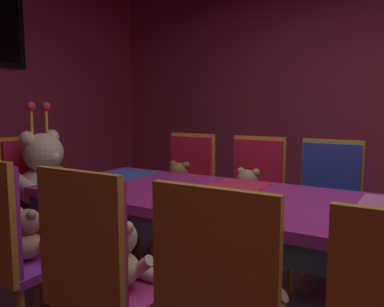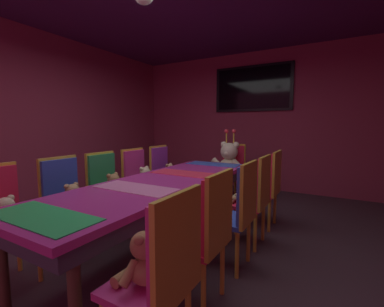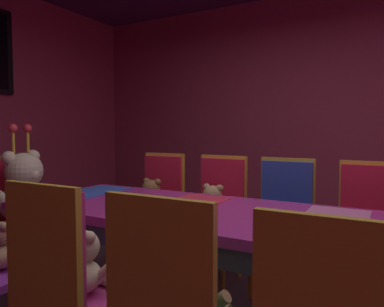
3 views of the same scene
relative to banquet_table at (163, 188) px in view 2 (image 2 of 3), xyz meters
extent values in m
plane|color=#3F2D38|center=(0.00, 0.00, -0.66)|extent=(7.90, 7.90, 0.00)
cube|color=#99334C|center=(0.00, 3.20, 0.74)|extent=(5.20, 0.12, 2.80)
cube|color=#99334C|center=(-2.60, 0.00, 0.74)|extent=(0.12, 6.40, 2.80)
cube|color=#B22D8C|center=(0.00, 0.00, 0.06)|extent=(0.90, 2.96, 0.05)
cube|color=#33333F|center=(0.00, 0.00, -0.02)|extent=(0.88, 2.90, 0.10)
cylinder|color=#4C3826|center=(0.38, 1.33, -0.31)|extent=(0.07, 0.07, 0.69)
cylinder|color=#4C3826|center=(0.38, -1.33, -0.31)|extent=(0.07, 0.07, 0.69)
cylinder|color=#4C3826|center=(-0.38, 1.33, -0.31)|extent=(0.07, 0.07, 0.69)
cylinder|color=#4C3826|center=(-0.38, -1.33, -0.31)|extent=(0.07, 0.07, 0.69)
cube|color=green|center=(0.00, -1.26, 0.09)|extent=(0.77, 0.32, 0.01)
cube|color=pink|center=(0.00, -0.42, 0.09)|extent=(0.77, 0.32, 0.01)
cube|color=#E52D4C|center=(0.00, 0.42, 0.09)|extent=(0.77, 0.32, 0.01)
cube|color=blue|center=(0.00, 1.26, 0.09)|extent=(0.77, 0.32, 0.01)
cube|color=red|center=(-0.72, -1.15, -0.22)|extent=(0.40, 0.40, 0.04)
cylinder|color=gold|center=(-0.56, -0.99, -0.45)|extent=(0.04, 0.04, 0.42)
cylinder|color=gold|center=(-0.88, -0.99, -0.45)|extent=(0.04, 0.04, 0.42)
ellipsoid|color=beige|center=(-0.72, -1.15, -0.12)|extent=(0.18, 0.18, 0.14)
sphere|color=beige|center=(-0.70, -1.15, 0.01)|extent=(0.14, 0.14, 0.14)
sphere|color=#FDDCAD|center=(-0.65, -1.15, 0.00)|extent=(0.05, 0.05, 0.05)
sphere|color=beige|center=(-0.72, -1.09, 0.06)|extent=(0.05, 0.05, 0.05)
cylinder|color=beige|center=(-0.68, -1.06, -0.10)|extent=(0.05, 0.13, 0.12)
cylinder|color=beige|center=(-0.60, -1.10, -0.17)|extent=(0.06, 0.13, 0.06)
cylinder|color=beige|center=(-0.60, -1.20, -0.17)|extent=(0.06, 0.13, 0.06)
cube|color=#2D47B2|center=(-0.72, -0.55, -0.22)|extent=(0.40, 0.40, 0.04)
cube|color=#2D47B2|center=(-0.90, -0.55, 0.05)|extent=(0.05, 0.38, 0.50)
cube|color=gold|center=(-0.92, -0.55, 0.05)|extent=(0.03, 0.41, 0.55)
cylinder|color=gold|center=(-0.56, -0.39, -0.45)|extent=(0.04, 0.04, 0.42)
cylinder|color=gold|center=(-0.56, -0.71, -0.45)|extent=(0.04, 0.04, 0.42)
cylinder|color=gold|center=(-0.88, -0.39, -0.45)|extent=(0.04, 0.04, 0.42)
cylinder|color=gold|center=(-0.88, -0.71, -0.45)|extent=(0.04, 0.04, 0.42)
ellipsoid|color=tan|center=(-0.72, -0.55, -0.12)|extent=(0.17, 0.17, 0.14)
sphere|color=tan|center=(-0.70, -0.55, 0.00)|extent=(0.14, 0.14, 0.14)
sphere|color=tan|center=(-0.65, -0.55, -0.01)|extent=(0.05, 0.05, 0.05)
sphere|color=tan|center=(-0.72, -0.50, 0.05)|extent=(0.05, 0.05, 0.05)
sphere|color=tan|center=(-0.72, -0.60, 0.05)|extent=(0.05, 0.05, 0.05)
cylinder|color=tan|center=(-0.68, -0.46, -0.11)|extent=(0.05, 0.12, 0.11)
cylinder|color=tan|center=(-0.68, -0.63, -0.11)|extent=(0.05, 0.12, 0.11)
cylinder|color=tan|center=(-0.60, -0.50, -0.17)|extent=(0.06, 0.13, 0.06)
cylinder|color=tan|center=(-0.60, -0.59, -0.17)|extent=(0.06, 0.13, 0.06)
cube|color=#268C4C|center=(-0.71, -0.02, -0.22)|extent=(0.40, 0.40, 0.04)
cube|color=#268C4C|center=(-0.89, -0.02, 0.05)|extent=(0.05, 0.38, 0.50)
cube|color=gold|center=(-0.91, -0.02, 0.05)|extent=(0.03, 0.41, 0.55)
cylinder|color=gold|center=(-0.55, 0.14, -0.45)|extent=(0.04, 0.04, 0.42)
cylinder|color=gold|center=(-0.55, -0.18, -0.45)|extent=(0.04, 0.04, 0.42)
cylinder|color=gold|center=(-0.87, 0.14, -0.45)|extent=(0.04, 0.04, 0.42)
cylinder|color=gold|center=(-0.87, -0.18, -0.45)|extent=(0.04, 0.04, 0.42)
ellipsoid|color=#9E7247|center=(-0.71, -0.02, -0.12)|extent=(0.18, 0.18, 0.15)
sphere|color=#9E7247|center=(-0.69, -0.02, 0.01)|extent=(0.15, 0.15, 0.15)
sphere|color=tan|center=(-0.64, -0.02, 0.00)|extent=(0.05, 0.05, 0.05)
sphere|color=#9E7247|center=(-0.71, 0.03, 0.07)|extent=(0.05, 0.05, 0.05)
sphere|color=#9E7247|center=(-0.71, -0.07, 0.07)|extent=(0.05, 0.05, 0.05)
cylinder|color=#9E7247|center=(-0.67, 0.07, -0.10)|extent=(0.05, 0.13, 0.12)
cylinder|color=#9E7247|center=(-0.67, -0.11, -0.10)|extent=(0.05, 0.13, 0.12)
cylinder|color=#9E7247|center=(-0.59, 0.03, -0.17)|extent=(0.06, 0.14, 0.06)
cylinder|color=#9E7247|center=(-0.59, -0.07, -0.17)|extent=(0.06, 0.14, 0.06)
cube|color=#CC338C|center=(-0.70, 0.54, -0.22)|extent=(0.40, 0.40, 0.04)
cube|color=#CC338C|center=(-0.88, 0.54, 0.05)|extent=(0.05, 0.38, 0.50)
cube|color=gold|center=(-0.90, 0.54, 0.05)|extent=(0.03, 0.41, 0.55)
cylinder|color=gold|center=(-0.54, 0.70, -0.45)|extent=(0.04, 0.04, 0.42)
cylinder|color=gold|center=(-0.54, 0.38, -0.45)|extent=(0.04, 0.04, 0.42)
cylinder|color=gold|center=(-0.86, 0.70, -0.45)|extent=(0.04, 0.04, 0.42)
cylinder|color=gold|center=(-0.86, 0.38, -0.45)|extent=(0.04, 0.04, 0.42)
ellipsoid|color=beige|center=(-0.70, 0.54, -0.12)|extent=(0.18, 0.18, 0.15)
sphere|color=beige|center=(-0.68, 0.54, 0.02)|extent=(0.15, 0.15, 0.15)
sphere|color=#FDDCAD|center=(-0.63, 0.54, 0.00)|extent=(0.05, 0.05, 0.05)
sphere|color=beige|center=(-0.70, 0.59, 0.07)|extent=(0.05, 0.05, 0.05)
sphere|color=beige|center=(-0.70, 0.48, 0.07)|extent=(0.05, 0.05, 0.05)
cylinder|color=beige|center=(-0.66, 0.63, -0.10)|extent=(0.05, 0.13, 0.12)
cylinder|color=beige|center=(-0.66, 0.45, -0.10)|extent=(0.05, 0.13, 0.12)
cylinder|color=beige|center=(-0.58, 0.58, -0.17)|extent=(0.06, 0.14, 0.06)
cylinder|color=beige|center=(-0.58, 0.49, -0.17)|extent=(0.06, 0.14, 0.06)
cube|color=purple|center=(-0.70, 1.13, -0.22)|extent=(0.40, 0.40, 0.04)
cube|color=purple|center=(-0.88, 1.13, 0.05)|extent=(0.05, 0.38, 0.50)
cube|color=gold|center=(-0.90, 1.13, 0.05)|extent=(0.03, 0.41, 0.55)
cylinder|color=gold|center=(-0.54, 1.29, -0.45)|extent=(0.04, 0.04, 0.42)
cylinder|color=gold|center=(-0.54, 0.97, -0.45)|extent=(0.04, 0.04, 0.42)
cylinder|color=gold|center=(-0.86, 1.29, -0.45)|extent=(0.04, 0.04, 0.42)
cylinder|color=gold|center=(-0.86, 0.97, -0.45)|extent=(0.04, 0.04, 0.42)
ellipsoid|color=tan|center=(-0.70, 1.13, -0.13)|extent=(0.16, 0.16, 0.13)
sphere|color=tan|center=(-0.69, 1.13, -0.01)|extent=(0.13, 0.13, 0.13)
sphere|color=tan|center=(-0.64, 1.13, -0.02)|extent=(0.05, 0.05, 0.05)
sphere|color=tan|center=(-0.70, 1.17, 0.04)|extent=(0.05, 0.05, 0.05)
sphere|color=tan|center=(-0.70, 1.08, 0.04)|extent=(0.05, 0.05, 0.05)
cylinder|color=tan|center=(-0.67, 1.21, -0.11)|extent=(0.04, 0.11, 0.11)
cylinder|color=tan|center=(-0.67, 1.05, -0.11)|extent=(0.04, 0.11, 0.11)
cylinder|color=tan|center=(-0.60, 1.17, -0.17)|extent=(0.06, 0.12, 0.06)
cylinder|color=tan|center=(-0.60, 1.08, -0.17)|extent=(0.06, 0.12, 0.06)
cube|color=#CC338C|center=(0.72, -1.14, -0.22)|extent=(0.40, 0.40, 0.04)
cube|color=#CC338C|center=(0.90, -1.14, 0.05)|extent=(0.05, 0.38, 0.50)
cube|color=gold|center=(0.92, -1.14, 0.05)|extent=(0.03, 0.41, 0.55)
cylinder|color=gold|center=(0.56, -0.98, -0.45)|extent=(0.04, 0.04, 0.42)
ellipsoid|color=#9E7247|center=(0.72, -1.14, -0.12)|extent=(0.18, 0.18, 0.15)
sphere|color=#9E7247|center=(0.70, -1.14, 0.02)|extent=(0.15, 0.15, 0.15)
sphere|color=tan|center=(0.65, -1.14, 0.01)|extent=(0.05, 0.05, 0.05)
sphere|color=#9E7247|center=(0.72, -1.19, 0.07)|extent=(0.05, 0.05, 0.05)
sphere|color=#9E7247|center=(0.72, -1.08, 0.07)|extent=(0.05, 0.05, 0.05)
cylinder|color=#9E7247|center=(0.68, -1.23, -0.10)|extent=(0.05, 0.13, 0.12)
cylinder|color=#9E7247|center=(0.68, -1.04, -0.10)|extent=(0.05, 0.13, 0.12)
cylinder|color=#9E7247|center=(0.60, -1.18, -0.16)|extent=(0.06, 0.14, 0.06)
cylinder|color=#9E7247|center=(0.60, -1.09, -0.16)|extent=(0.06, 0.14, 0.06)
cube|color=red|center=(0.68, -0.55, -0.22)|extent=(0.40, 0.40, 0.04)
cube|color=red|center=(0.86, -0.55, 0.05)|extent=(0.05, 0.38, 0.50)
cube|color=gold|center=(0.88, -0.55, 0.05)|extent=(0.03, 0.41, 0.55)
cylinder|color=gold|center=(0.84, -0.39, -0.45)|extent=(0.04, 0.04, 0.42)
cylinder|color=gold|center=(0.84, -0.71, -0.45)|extent=(0.04, 0.04, 0.42)
cylinder|color=gold|center=(0.52, -0.39, -0.45)|extent=(0.04, 0.04, 0.42)
cylinder|color=gold|center=(0.52, -0.71, -0.45)|extent=(0.04, 0.04, 0.42)
cube|color=#2D47B2|center=(0.71, 0.02, -0.22)|extent=(0.40, 0.40, 0.04)
cube|color=#2D47B2|center=(0.89, 0.02, 0.05)|extent=(0.05, 0.38, 0.50)
cube|color=gold|center=(0.91, 0.02, 0.05)|extent=(0.03, 0.41, 0.55)
cylinder|color=gold|center=(0.87, 0.18, -0.45)|extent=(0.04, 0.04, 0.42)
cylinder|color=gold|center=(0.87, -0.14, -0.45)|extent=(0.04, 0.04, 0.42)
cylinder|color=gold|center=(0.55, 0.18, -0.45)|extent=(0.04, 0.04, 0.42)
cylinder|color=gold|center=(0.55, -0.14, -0.45)|extent=(0.04, 0.04, 0.42)
cube|color=red|center=(0.71, 0.56, -0.22)|extent=(0.40, 0.40, 0.04)
cube|color=red|center=(0.89, 0.56, 0.05)|extent=(0.05, 0.38, 0.50)
cube|color=gold|center=(0.91, 0.56, 0.05)|extent=(0.03, 0.41, 0.55)
cylinder|color=gold|center=(0.87, 0.72, -0.45)|extent=(0.04, 0.04, 0.42)
cylinder|color=gold|center=(0.87, 0.40, -0.45)|extent=(0.04, 0.04, 0.42)
cylinder|color=gold|center=(0.55, 0.72, -0.45)|extent=(0.04, 0.04, 0.42)
cylinder|color=gold|center=(0.55, 0.40, -0.45)|extent=(0.04, 0.04, 0.42)
ellipsoid|color=tan|center=(0.71, 0.56, -0.11)|extent=(0.19, 0.19, 0.16)
sphere|color=tan|center=(0.69, 0.56, 0.03)|extent=(0.16, 0.16, 0.16)
sphere|color=tan|center=(0.64, 0.56, 0.02)|extent=(0.06, 0.06, 0.06)
sphere|color=tan|center=(0.71, 0.50, 0.09)|extent=(0.06, 0.06, 0.06)
sphere|color=tan|center=(0.71, 0.62, 0.09)|extent=(0.06, 0.06, 0.06)
cylinder|color=tan|center=(0.67, 0.46, -0.10)|extent=(0.05, 0.14, 0.13)
cylinder|color=tan|center=(0.67, 0.66, -0.10)|extent=(0.05, 0.14, 0.13)
cylinder|color=tan|center=(0.58, 0.51, -0.16)|extent=(0.07, 0.14, 0.07)
cylinder|color=tan|center=(0.58, 0.61, -0.16)|extent=(0.07, 0.14, 0.07)
cube|color=red|center=(0.72, 1.15, -0.22)|extent=(0.40, 0.40, 0.04)
cube|color=red|center=(0.90, 1.15, 0.05)|extent=(0.05, 0.38, 0.50)
cube|color=gold|center=(0.92, 1.15, 0.05)|extent=(0.03, 0.41, 0.55)
cylinder|color=gold|center=(0.88, 1.31, -0.45)|extent=(0.04, 0.04, 0.42)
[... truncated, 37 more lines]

